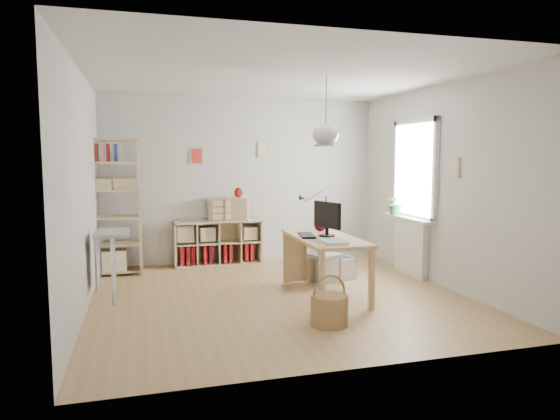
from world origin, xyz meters
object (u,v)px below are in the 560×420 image
object	(u,v)px
desk	(325,244)
chair	(322,253)
tall_bookshelf	(112,201)
storage_chest	(328,264)
monitor	(327,217)
drawer_chest	(229,209)
cube_shelf	(216,246)

from	to	relation	value
desk	chair	xyz separation A→B (m)	(0.19, 0.60, -0.23)
tall_bookshelf	storage_chest	world-z (taller)	tall_bookshelf
tall_bookshelf	chair	distance (m)	3.16
monitor	storage_chest	bearing A→B (deg)	51.53
storage_chest	monitor	world-z (taller)	monitor
tall_bookshelf	drawer_chest	distance (m)	1.79
cube_shelf	tall_bookshelf	xyz separation A→B (m)	(-1.56, -0.28, 0.79)
desk	monitor	xyz separation A→B (m)	(0.04, 0.03, 0.34)
drawer_chest	chair	bearing A→B (deg)	-38.19
cube_shelf	chair	bearing A→B (deg)	-53.42
chair	storage_chest	xyz separation A→B (m)	(0.19, 0.25, -0.22)
storage_chest	monitor	xyz separation A→B (m)	(-0.34, -0.82, 0.78)
tall_bookshelf	desk	bearing A→B (deg)	-37.01
chair	storage_chest	bearing A→B (deg)	31.16
storage_chest	monitor	bearing A→B (deg)	-129.91
chair	desk	bearing A→B (deg)	-129.19
cube_shelf	tall_bookshelf	distance (m)	1.77
tall_bookshelf	monitor	size ratio (longest dim) A/B	4.10
storage_chest	drawer_chest	distance (m)	1.93
tall_bookshelf	drawer_chest	size ratio (longest dim) A/B	3.14
cube_shelf	monitor	world-z (taller)	monitor
chair	storage_chest	world-z (taller)	chair
drawer_chest	desk	bearing A→B (deg)	-50.04
cube_shelf	storage_chest	world-z (taller)	cube_shelf
cube_shelf	monitor	xyz separation A→B (m)	(1.06, -2.20, 0.69)
monitor	cube_shelf	bearing A→B (deg)	99.82
desk	storage_chest	bearing A→B (deg)	65.97
tall_bookshelf	chair	xyz separation A→B (m)	(2.78, -1.35, -0.66)
storage_chest	drawer_chest	size ratio (longest dim) A/B	1.31
storage_chest	drawer_chest	xyz separation A→B (m)	(-1.20, 1.34, 0.69)
cube_shelf	drawer_chest	xyz separation A→B (m)	(0.20, -0.04, 0.60)
drawer_chest	tall_bookshelf	bearing A→B (deg)	-152.82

